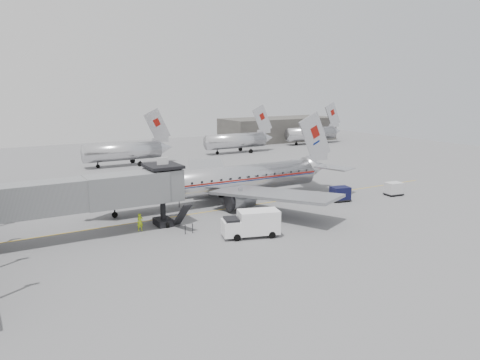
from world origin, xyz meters
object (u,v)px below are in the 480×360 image
Objects in this scene: baggage_cart_navy at (340,194)px; baggage_cart_white at (394,188)px; airliner at (223,181)px; service_van at (251,223)px; ramp_worker at (140,222)px.

baggage_cart_navy reaches higher than baggage_cart_white.
baggage_cart_white is (8.36, -1.20, -0.06)m from baggage_cart_navy.
airliner is 13.95m from service_van.
airliner is at bearing 167.16° from baggage_cart_white.
airliner reaches higher than service_van.
ramp_worker is at bearing -154.61° from airliner.
ramp_worker is at bearing -168.60° from baggage_cart_navy.
ramp_worker is (-25.74, 1.00, -0.09)m from baggage_cart_navy.
baggage_cart_navy is at bearing -8.17° from ramp_worker.
airliner reaches higher than baggage_cart_white.
service_van is 2.16× the size of baggage_cart_navy.
baggage_cart_white is 1.36× the size of ramp_worker.
ramp_worker reaches higher than baggage_cart_white.
baggage_cart_navy is 1.52× the size of ramp_worker.
service_van is (-4.05, -13.28, -1.40)m from airliner.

